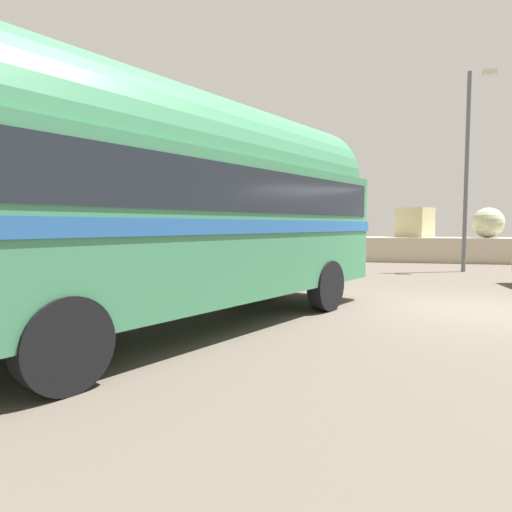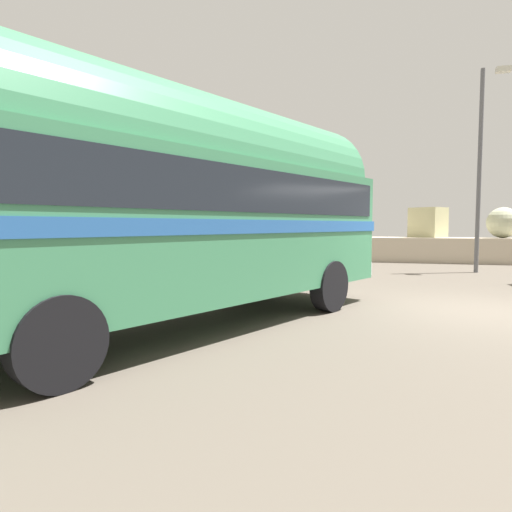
% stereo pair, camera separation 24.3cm
% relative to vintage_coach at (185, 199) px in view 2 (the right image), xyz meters
% --- Properties ---
extents(ground, '(32.00, 26.00, 0.02)m').
position_rel_vintage_coach_xyz_m(ground, '(4.89, 2.61, -2.04)').
color(ground, '#534B41').
extents(breakwater, '(31.36, 2.33, 2.44)m').
position_rel_vintage_coach_xyz_m(breakwater, '(4.70, 14.43, -1.30)').
color(breakwater, '#BFAF98').
rests_on(breakwater, ground).
extents(vintage_coach, '(5.80, 8.79, 3.70)m').
position_rel_vintage_coach_xyz_m(vintage_coach, '(0.00, 0.00, 0.00)').
color(vintage_coach, black).
rests_on(vintage_coach, ground).
extents(lamp_post, '(0.90, 0.24, 6.88)m').
position_rel_vintage_coach_xyz_m(lamp_post, '(6.43, 10.07, 1.80)').
color(lamp_post, '#5B5B60').
rests_on(lamp_post, ground).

